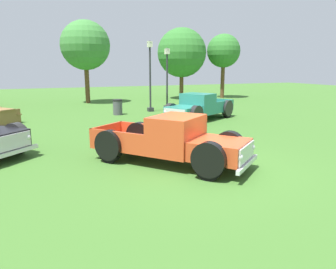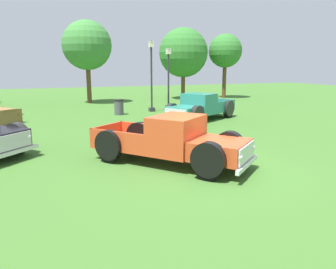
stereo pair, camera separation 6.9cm
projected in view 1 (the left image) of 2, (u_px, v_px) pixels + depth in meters
The scene contains 9 objects.
ground_plane at pixel (205, 167), 9.51m from camera, with size 80.00×80.00×0.00m, color #3D6B28.
pickup_truck_foreground at pixel (178, 142), 9.59m from camera, with size 4.36×4.86×1.49m.
pickup_truck_behind_left at pixel (197, 108), 17.59m from camera, with size 5.05×3.84×1.48m.
lamp_post_near at pixel (167, 77), 22.19m from camera, with size 0.36×0.36×4.17m.
lamp_post_far at pixel (150, 75), 20.94m from camera, with size 0.36×0.36×4.55m.
trash_can at pixel (118, 107), 19.80m from camera, with size 0.59×0.59×0.95m.
oak_tree_east at pixel (85, 45), 25.43m from camera, with size 3.87×3.87×6.50m.
oak_tree_west at pixel (224, 51), 29.99m from camera, with size 3.08×3.08×5.89m.
oak_tree_center at pixel (182, 53), 28.89m from camera, with size 4.36×4.36×6.32m.
Camera 1 is at (-4.52, -7.99, 2.90)m, focal length 34.57 mm.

